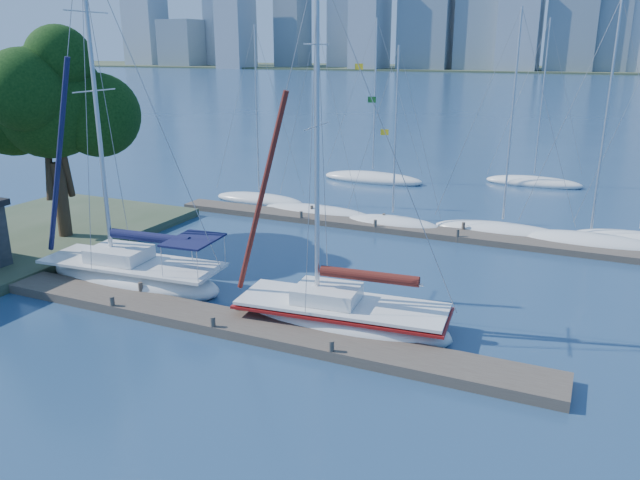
% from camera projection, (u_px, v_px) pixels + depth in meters
% --- Properties ---
extents(ground, '(700.00, 700.00, 0.00)m').
position_uv_depth(ground, '(226.00, 327.00, 25.10)').
color(ground, navy).
rests_on(ground, ground).
extents(near_dock, '(26.00, 2.00, 0.40)m').
position_uv_depth(near_dock, '(226.00, 322.00, 25.04)').
color(near_dock, '#483D35').
rests_on(near_dock, ground).
extents(far_dock, '(30.00, 1.80, 0.36)m').
position_uv_depth(far_dock, '(395.00, 228.00, 38.20)').
color(far_dock, '#483D35').
rests_on(far_dock, ground).
extents(far_shore, '(800.00, 100.00, 1.50)m').
position_uv_depth(far_shore, '(581.00, 70.00, 303.89)').
color(far_shore, '#38472D').
rests_on(far_shore, ground).
extents(tree, '(8.67, 7.93, 11.91)m').
position_uv_depth(tree, '(49.00, 99.00, 33.30)').
color(tree, '#2E2014').
rests_on(tree, ground).
extents(sailboat_navy, '(9.69, 3.82, 16.02)m').
position_uv_depth(sailboat_navy, '(132.00, 260.00, 29.30)').
color(sailboat_navy, white).
rests_on(sailboat_navy, ground).
extents(sailboat_maroon, '(9.20, 3.73, 14.27)m').
position_uv_depth(sailboat_maroon, '(342.00, 302.00, 24.78)').
color(sailboat_maroon, white).
rests_on(sailboat_maroon, ground).
extents(bg_boat_0, '(7.11, 2.33, 12.55)m').
position_uv_depth(bg_boat_0, '(259.00, 199.00, 45.18)').
color(bg_boat_0, white).
rests_on(bg_boat_0, ground).
extents(bg_boat_1, '(7.97, 4.94, 12.57)m').
position_uv_depth(bg_boat_1, '(317.00, 212.00, 41.70)').
color(bg_boat_1, white).
rests_on(bg_boat_1, ground).
extents(bg_boat_2, '(6.18, 2.30, 11.23)m').
position_uv_depth(bg_boat_2, '(393.00, 223.00, 38.90)').
color(bg_boat_2, white).
rests_on(bg_boat_2, ground).
extents(bg_boat_3, '(8.21, 2.76, 13.22)m').
position_uv_depth(bg_boat_3, '(502.00, 231.00, 37.29)').
color(bg_boat_3, white).
rests_on(bg_boat_3, ground).
extents(bg_boat_4, '(8.28, 3.35, 13.61)m').
position_uv_depth(bg_boat_4, '(590.00, 242.00, 35.05)').
color(bg_boat_4, white).
rests_on(bg_boat_4, ground).
extents(bg_boat_5, '(7.25, 2.40, 13.24)m').
position_uv_depth(bg_boat_5, '(638.00, 239.00, 35.72)').
color(bg_boat_5, white).
rests_on(bg_boat_5, ground).
extents(bg_boat_6, '(8.78, 3.06, 13.37)m').
position_uv_depth(bg_boat_6, '(373.00, 178.00, 52.24)').
color(bg_boat_6, white).
rests_on(bg_boat_6, ground).
extents(bg_boat_7, '(7.87, 4.77, 13.27)m').
position_uv_depth(bg_boat_7, '(534.00, 182.00, 50.85)').
color(bg_boat_7, white).
rests_on(bg_boat_7, ground).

